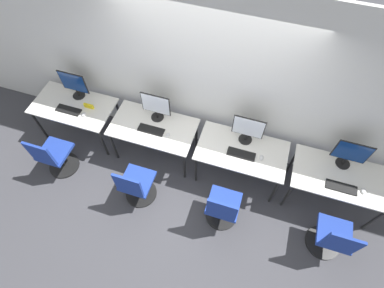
# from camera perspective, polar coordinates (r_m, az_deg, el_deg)

# --- Properties ---
(ground_plane) EXTENTS (20.00, 20.00, 0.00)m
(ground_plane) POSITION_cam_1_polar(r_m,az_deg,el_deg) (4.84, -0.52, -6.98)
(ground_plane) COLOR #3D3D42
(wall_back) EXTENTS (12.00, 0.05, 2.80)m
(wall_back) POSITION_cam_1_polar(r_m,az_deg,el_deg) (4.16, 2.99, 11.70)
(wall_back) COLOR silver
(wall_back) RESTS_ON ground_plane
(desk_far_left) EXTENTS (1.29, 0.71, 0.72)m
(desk_far_left) POSITION_cam_1_polar(r_m,az_deg,el_deg) (5.19, -21.57, 6.39)
(desk_far_left) COLOR silver
(desk_far_left) RESTS_ON ground_plane
(monitor_far_left) EXTENTS (0.44, 0.20, 0.49)m
(monitor_far_left) POSITION_cam_1_polar(r_m,az_deg,el_deg) (5.06, -21.58, 10.57)
(monitor_far_left) COLOR black
(monitor_far_left) RESTS_ON desk_far_left
(keyboard_far_left) EXTENTS (0.40, 0.14, 0.02)m
(keyboard_far_left) POSITION_cam_1_polar(r_m,az_deg,el_deg) (5.08, -22.46, 6.01)
(keyboard_far_left) COLOR black
(keyboard_far_left) RESTS_ON desk_far_left
(mouse_far_left) EXTENTS (0.06, 0.09, 0.03)m
(mouse_far_left) POSITION_cam_1_polar(r_m,az_deg,el_deg) (4.93, -19.89, 5.34)
(mouse_far_left) COLOR silver
(mouse_far_left) RESTS_ON desk_far_left
(office_chair_far_left) EXTENTS (0.48, 0.48, 0.91)m
(office_chair_far_left) POSITION_cam_1_polar(r_m,az_deg,el_deg) (5.08, -24.74, -2.23)
(office_chair_far_left) COLOR black
(office_chair_far_left) RESTS_ON ground_plane
(desk_left) EXTENTS (1.29, 0.71, 0.72)m
(desk_left) POSITION_cam_1_polar(r_m,az_deg,el_deg) (4.61, -7.34, 2.80)
(desk_left) COLOR silver
(desk_left) RESTS_ON ground_plane
(monitor_left) EXTENTS (0.44, 0.20, 0.49)m
(monitor_left) POSITION_cam_1_polar(r_m,az_deg,el_deg) (4.45, -6.90, 7.19)
(monitor_left) COLOR black
(monitor_left) RESTS_ON desk_left
(keyboard_left) EXTENTS (0.40, 0.14, 0.02)m
(keyboard_left) POSITION_cam_1_polar(r_m,az_deg,el_deg) (4.50, -7.79, 2.69)
(keyboard_left) COLOR black
(keyboard_left) RESTS_ON desk_left
(mouse_left) EXTENTS (0.06, 0.09, 0.03)m
(mouse_left) POSITION_cam_1_polar(r_m,az_deg,el_deg) (4.41, -4.65, 1.66)
(mouse_left) COLOR silver
(mouse_left) RESTS_ON desk_left
(office_chair_left) EXTENTS (0.48, 0.48, 0.91)m
(office_chair_left) POSITION_cam_1_polar(r_m,az_deg,el_deg) (4.46, -10.55, -7.88)
(office_chair_left) COLOR black
(office_chair_left) RESTS_ON ground_plane
(desk_right) EXTENTS (1.29, 0.71, 0.72)m
(desk_right) POSITION_cam_1_polar(r_m,az_deg,el_deg) (4.39, 9.42, -1.66)
(desk_right) COLOR silver
(desk_right) RESTS_ON ground_plane
(monitor_right) EXTENTS (0.44, 0.20, 0.49)m
(monitor_right) POSITION_cam_1_polar(r_m,az_deg,el_deg) (4.23, 10.61, 2.83)
(monitor_right) COLOR black
(monitor_right) RESTS_ON desk_right
(keyboard_right) EXTENTS (0.40, 0.14, 0.02)m
(keyboard_right) POSITION_cam_1_polar(r_m,az_deg,el_deg) (4.29, 9.36, -1.88)
(keyboard_right) COLOR black
(keyboard_right) RESTS_ON desk_right
(mouse_right) EXTENTS (0.06, 0.09, 0.03)m
(mouse_right) POSITION_cam_1_polar(r_m,az_deg,el_deg) (4.30, 13.11, -2.54)
(mouse_right) COLOR silver
(mouse_right) RESTS_ON desk_right
(office_chair_right) EXTENTS (0.48, 0.48, 0.91)m
(office_chair_right) POSITION_cam_1_polar(r_m,az_deg,el_deg) (4.27, 5.80, -12.18)
(office_chair_right) COLOR black
(office_chair_right) RESTS_ON ground_plane
(desk_far_right) EXTENTS (1.29, 0.71, 0.72)m
(desk_far_right) POSITION_cam_1_polar(r_m,az_deg,el_deg) (4.60, 26.28, -5.99)
(desk_far_right) COLOR silver
(desk_far_right) RESTS_ON ground_plane
(monitor_far_right) EXTENTS (0.44, 0.20, 0.49)m
(monitor_far_right) POSITION_cam_1_polar(r_m,az_deg,el_deg) (4.46, 27.99, -1.63)
(monitor_far_right) COLOR black
(monitor_far_right) RESTS_ON desk_far_right
(keyboard_far_right) EXTENTS (0.40, 0.14, 0.02)m
(keyboard_far_right) POSITION_cam_1_polar(r_m,az_deg,el_deg) (4.45, 26.57, -7.38)
(keyboard_far_right) COLOR black
(keyboard_far_right) RESTS_ON desk_far_right
(mouse_far_right) EXTENTS (0.06, 0.09, 0.03)m
(mouse_far_right) POSITION_cam_1_polar(r_m,az_deg,el_deg) (4.55, 29.88, -7.79)
(mouse_far_right) COLOR silver
(mouse_far_right) RESTS_ON desk_far_right
(office_chair_far_right) EXTENTS (0.48, 0.48, 0.91)m
(office_chair_far_right) POSITION_cam_1_polar(r_m,az_deg,el_deg) (4.51, 25.12, -16.06)
(office_chair_far_right) COLOR black
(office_chair_far_right) RESTS_ON ground_plane
(placard_far_left) EXTENTS (0.16, 0.03, 0.08)m
(placard_far_left) POSITION_cam_1_polar(r_m,az_deg,el_deg) (4.98, -19.06, 6.85)
(placard_far_left) COLOR yellow
(placard_far_left) RESTS_ON desk_far_left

